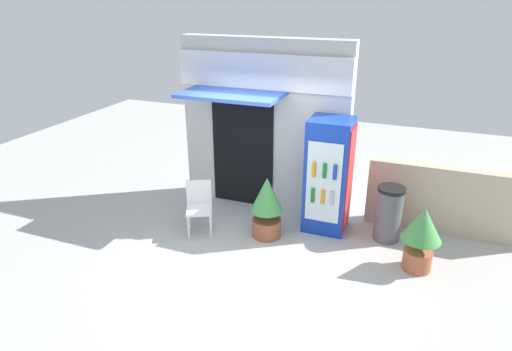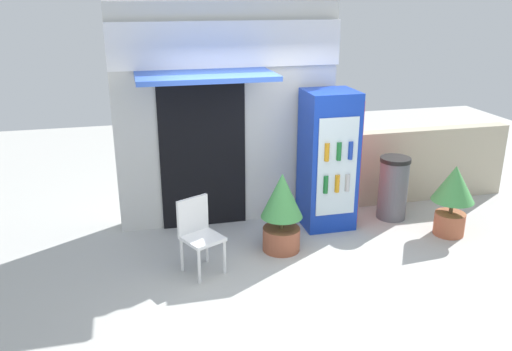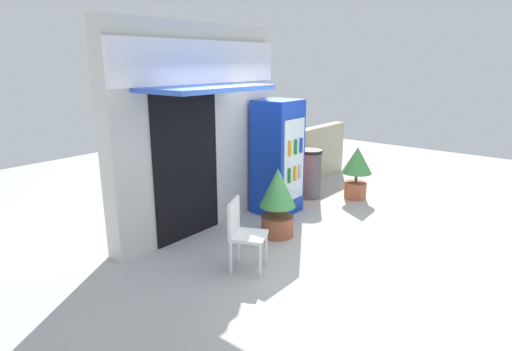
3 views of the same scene
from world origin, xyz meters
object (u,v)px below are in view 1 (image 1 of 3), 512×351
object	(u,v)px
trash_bin	(388,213)
plastic_chair	(199,204)
potted_plant_curbside	(422,233)
potted_plant_near_shop	(267,205)
drink_cooler	(328,176)

from	to	relation	value
trash_bin	plastic_chair	bearing A→B (deg)	-163.89
plastic_chair	potted_plant_curbside	xyz separation A→B (m)	(3.45, 0.15, 0.08)
potted_plant_near_shop	trash_bin	size ratio (longest dim) A/B	1.12
potted_plant_near_shop	plastic_chair	bearing A→B (deg)	-166.78
drink_cooler	trash_bin	distance (m)	1.12
drink_cooler	trash_bin	bearing A→B (deg)	-1.26
drink_cooler	plastic_chair	bearing A→B (deg)	-155.74
potted_plant_near_shop	trash_bin	world-z (taller)	potted_plant_near_shop
drink_cooler	trash_bin	size ratio (longest dim) A/B	2.08
drink_cooler	potted_plant_near_shop	distance (m)	1.12
drink_cooler	plastic_chair	size ratio (longest dim) A/B	2.16
trash_bin	potted_plant_curbside	bearing A→B (deg)	-54.64
potted_plant_curbside	trash_bin	distance (m)	0.87
plastic_chair	trash_bin	bearing A→B (deg)	16.11
potted_plant_curbside	potted_plant_near_shop	bearing A→B (deg)	177.35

